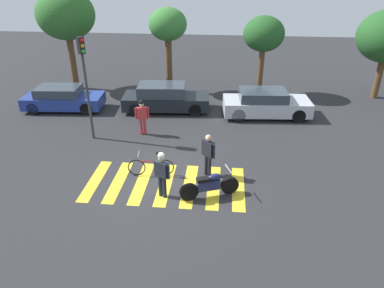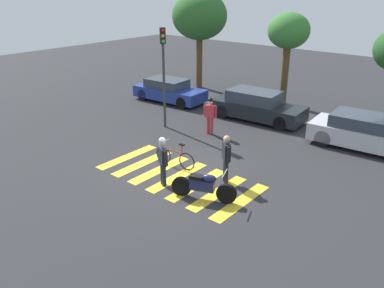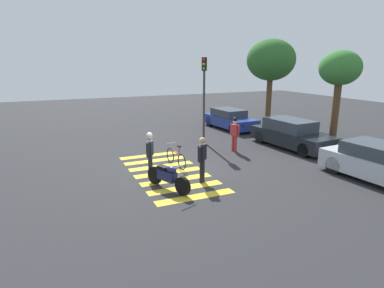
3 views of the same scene
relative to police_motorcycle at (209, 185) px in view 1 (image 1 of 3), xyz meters
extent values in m
plane|color=#2B2B2D|center=(-1.67, 0.62, -0.46)|extent=(60.00, 60.00, 0.00)
cylinder|color=black|center=(0.71, 0.28, -0.14)|extent=(0.66, 0.37, 0.65)
cylinder|color=black|center=(-0.69, -0.27, -0.14)|extent=(0.66, 0.37, 0.65)
cube|color=#1E234C|center=(-0.04, -0.02, 0.04)|extent=(0.85, 0.55, 0.36)
ellipsoid|color=#1E234C|center=(0.17, 0.07, 0.31)|extent=(0.53, 0.40, 0.24)
cube|color=black|center=(-0.23, -0.09, 0.28)|extent=(0.50, 0.38, 0.12)
cylinder|color=#A5A5AD|center=(0.63, 0.25, 0.56)|extent=(0.26, 0.59, 0.04)
torus|color=black|center=(-2.86, 1.14, -0.12)|extent=(0.69, 0.11, 0.68)
torus|color=black|center=(-1.78, 1.25, -0.12)|extent=(0.69, 0.11, 0.68)
cylinder|color=maroon|center=(-2.32, 1.19, 0.16)|extent=(0.85, 0.13, 0.04)
cylinder|color=maroon|center=(-1.99, 1.23, 0.33)|extent=(0.04, 0.04, 0.34)
cube|color=black|center=(-1.99, 1.23, 0.51)|extent=(0.21, 0.12, 0.06)
cylinder|color=#99999E|center=(-2.76, 1.15, 0.48)|extent=(0.07, 0.46, 0.03)
cylinder|color=black|center=(-0.20, 1.47, -0.04)|extent=(0.14, 0.14, 0.85)
cylinder|color=black|center=(-0.07, 1.35, -0.04)|extent=(0.14, 0.14, 0.85)
cube|color=black|center=(-0.14, 1.41, 0.69)|extent=(0.50, 0.48, 0.61)
sphere|color=tan|center=(-0.14, 1.41, 1.15)|extent=(0.23, 0.23, 0.23)
cylinder|color=black|center=(-0.36, 1.61, 0.69)|extent=(0.09, 0.09, 0.58)
cylinder|color=black|center=(0.08, 1.21, 0.69)|extent=(0.09, 0.09, 0.58)
cylinder|color=#1E232D|center=(-1.72, -0.10, -0.05)|extent=(0.14, 0.14, 0.82)
cylinder|color=#1E232D|center=(-1.56, -0.19, -0.05)|extent=(0.14, 0.14, 0.82)
cube|color=#1E232D|center=(-1.64, -0.15, 0.64)|extent=(0.51, 0.40, 0.58)
sphere|color=tan|center=(-1.64, -0.15, 1.08)|extent=(0.22, 0.22, 0.22)
cylinder|color=#1E232D|center=(-1.89, -0.01, 0.64)|extent=(0.09, 0.09, 0.55)
cylinder|color=#1E232D|center=(-1.38, -0.28, 0.64)|extent=(0.09, 0.09, 0.55)
sphere|color=white|center=(-1.64, -0.15, 1.18)|extent=(0.23, 0.23, 0.23)
cylinder|color=#B22D33|center=(-3.34, 4.81, -0.06)|extent=(0.14, 0.14, 0.80)
cylinder|color=#B22D33|center=(-3.51, 4.78, -0.06)|extent=(0.14, 0.14, 0.80)
cube|color=#B22D33|center=(-3.42, 4.79, 0.62)|extent=(0.50, 0.29, 0.57)
sphere|color=beige|center=(-3.42, 4.79, 1.05)|extent=(0.22, 0.22, 0.22)
cylinder|color=#B22D33|center=(-3.15, 4.85, 0.62)|extent=(0.09, 0.09, 0.54)
cylinder|color=#B22D33|center=(-3.70, 4.74, 0.62)|extent=(0.09, 0.09, 0.54)
sphere|color=black|center=(-3.42, 4.79, 1.15)|extent=(0.23, 0.23, 0.23)
cube|color=yellow|center=(-4.37, 0.62, -0.46)|extent=(0.45, 2.84, 0.01)
cube|color=yellow|center=(-3.47, 0.62, -0.46)|extent=(0.45, 2.84, 0.01)
cube|color=yellow|center=(-2.57, 0.62, -0.46)|extent=(0.45, 2.84, 0.01)
cube|color=yellow|center=(-1.67, 0.62, -0.46)|extent=(0.45, 2.84, 0.01)
cube|color=yellow|center=(-0.77, 0.62, -0.46)|extent=(0.45, 2.84, 0.01)
cube|color=yellow|center=(0.13, 0.62, -0.46)|extent=(0.45, 2.84, 0.01)
cube|color=yellow|center=(1.03, 0.62, -0.46)|extent=(0.45, 2.84, 0.01)
cylinder|color=black|center=(-7.08, 8.37, -0.13)|extent=(0.68, 0.27, 0.67)
cylinder|color=black|center=(-6.97, 6.87, -0.13)|extent=(0.68, 0.27, 0.67)
cylinder|color=black|center=(-9.97, 8.15, -0.13)|extent=(0.68, 0.27, 0.67)
cylinder|color=black|center=(-9.85, 6.65, -0.13)|extent=(0.68, 0.27, 0.67)
cube|color=navy|center=(-8.47, 7.51, 0.04)|extent=(4.37, 2.04, 0.64)
cube|color=#333D47|center=(-8.68, 7.49, 0.61)|extent=(2.41, 1.69, 0.49)
cube|color=#F2EDCC|center=(-6.42, 8.22, 0.14)|extent=(0.09, 0.21, 0.12)
cube|color=#F2EDCC|center=(-6.34, 7.11, 0.14)|extent=(0.09, 0.21, 0.12)
cylinder|color=black|center=(-1.28, 8.85, -0.12)|extent=(0.70, 0.27, 0.69)
cylinder|color=black|center=(-1.16, 7.26, -0.12)|extent=(0.70, 0.27, 0.69)
cylinder|color=black|center=(-4.44, 8.61, -0.12)|extent=(0.70, 0.27, 0.69)
cylinder|color=black|center=(-4.32, 7.03, -0.12)|extent=(0.70, 0.27, 0.69)
cube|color=black|center=(-2.80, 7.94, 0.07)|extent=(4.78, 2.15, 0.69)
cube|color=#333D47|center=(-3.03, 7.92, 0.71)|extent=(2.63, 1.77, 0.60)
cube|color=#F2EDCC|center=(-0.56, 8.69, 0.17)|extent=(0.09, 0.21, 0.12)
cube|color=#F2EDCC|center=(-0.47, 7.53, 0.17)|extent=(0.09, 0.21, 0.12)
cylinder|color=black|center=(4.07, 8.59, -0.11)|extent=(0.72, 0.27, 0.70)
cylinder|color=black|center=(4.20, 6.94, -0.11)|extent=(0.72, 0.27, 0.70)
cylinder|color=black|center=(1.02, 8.36, -0.11)|extent=(0.72, 0.27, 0.70)
cylinder|color=black|center=(1.14, 6.71, -0.11)|extent=(0.72, 0.27, 0.70)
cube|color=#B7BAC1|center=(2.61, 7.65, 0.09)|extent=(4.63, 2.20, 0.72)
cube|color=#333D47|center=(2.38, 7.63, 0.70)|extent=(2.55, 1.82, 0.50)
cube|color=#F2EDCC|center=(4.77, 8.41, 0.20)|extent=(0.09, 0.21, 0.12)
cube|color=#F2EDCC|center=(4.86, 7.22, 0.20)|extent=(0.09, 0.21, 0.12)
cylinder|color=#38383D|center=(-5.66, 4.15, 1.51)|extent=(0.12, 0.12, 3.94)
cube|color=black|center=(-5.66, 4.15, 3.83)|extent=(0.34, 0.34, 0.70)
sphere|color=red|center=(-5.56, 4.07, 4.06)|extent=(0.16, 0.16, 0.16)
sphere|color=orange|center=(-5.56, 4.07, 3.83)|extent=(0.16, 0.16, 0.16)
sphere|color=green|center=(-5.56, 4.07, 3.60)|extent=(0.16, 0.16, 0.16)
cylinder|color=brown|center=(-9.26, 11.21, 1.16)|extent=(0.40, 0.40, 3.25)
ellipsoid|color=#2D6628|center=(-9.26, 11.21, 4.09)|extent=(3.45, 3.45, 2.93)
cylinder|color=brown|center=(-3.12, 11.21, 1.16)|extent=(0.40, 0.40, 3.25)
ellipsoid|color=#387A33|center=(-3.12, 11.21, 3.63)|extent=(2.25, 2.25, 1.91)
cylinder|color=brown|center=(2.49, 11.21, 0.91)|extent=(0.33, 0.33, 2.75)
ellipsoid|color=#235623|center=(2.49, 11.21, 3.18)|extent=(2.39, 2.39, 2.03)
cylinder|color=brown|center=(9.42, 11.21, 0.70)|extent=(0.39, 0.39, 2.33)
camera|label=1|loc=(0.39, -10.41, 6.99)|focal=33.48mm
camera|label=2|loc=(6.74, -8.61, 5.98)|focal=36.43mm
camera|label=3|loc=(10.13, -3.55, 3.93)|focal=30.09mm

